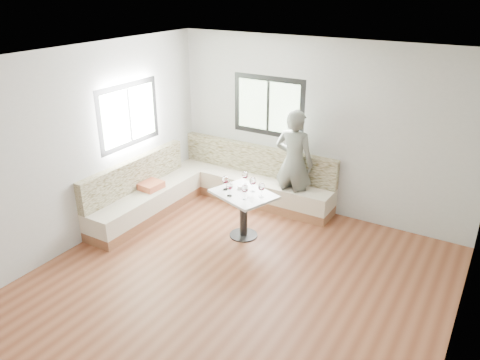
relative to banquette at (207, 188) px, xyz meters
name	(u,v)px	position (x,y,z in m)	size (l,w,h in m)	color
room	(234,179)	(1.51, -1.55, 1.08)	(5.01, 5.01, 2.81)	brown
banquette	(207,188)	(0.00, 0.00, 0.00)	(2.90, 2.80, 0.95)	#986140
table	(244,204)	(1.04, -0.54, 0.20)	(1.04, 0.92, 0.71)	black
person	(294,163)	(1.33, 0.55, 0.55)	(0.64, 0.42, 1.76)	#60635A
olive_ramekin	(241,187)	(0.92, -0.41, 0.40)	(0.10, 0.10, 0.04)	white
wine_glass_a	(225,180)	(0.75, -0.57, 0.53)	(0.10, 0.10, 0.22)	white
wine_glass_b	(229,186)	(0.92, -0.73, 0.53)	(0.10, 0.10, 0.22)	white
wine_glass_c	(245,189)	(1.16, -0.70, 0.53)	(0.10, 0.10, 0.22)	white
wine_glass_d	(253,182)	(1.12, -0.41, 0.53)	(0.10, 0.10, 0.22)	white
wine_glass_e	(262,187)	(1.33, -0.52, 0.53)	(0.10, 0.10, 0.22)	white
wine_glass_f	(245,175)	(0.91, -0.27, 0.53)	(0.10, 0.10, 0.22)	white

